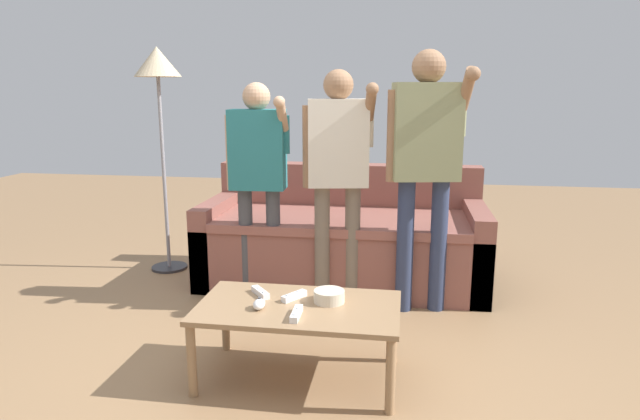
{
  "coord_description": "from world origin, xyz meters",
  "views": [
    {
      "loc": [
        0.59,
        -2.57,
        1.4
      ],
      "look_at": [
        0.12,
        0.42,
        0.75
      ],
      "focal_mm": 30.97,
      "sensor_mm": 36.0,
      "label": 1
    }
  ],
  "objects": [
    {
      "name": "ground_plane",
      "position": [
        0.0,
        0.0,
        0.0
      ],
      "size": [
        12.0,
        12.0,
        0.0
      ],
      "primitive_type": "plane",
      "color": "#93704C"
    },
    {
      "name": "couch",
      "position": [
        0.14,
        1.4,
        0.3
      ],
      "size": [
        2.05,
        0.93,
        0.84
      ],
      "color": "brown",
      "rests_on": "ground"
    },
    {
      "name": "coffee_table",
      "position": [
        0.09,
        -0.1,
        0.34
      ],
      "size": [
        0.98,
        0.55,
        0.38
      ],
      "color": "#997551",
      "rests_on": "ground"
    },
    {
      "name": "snack_bowl",
      "position": [
        0.23,
        -0.04,
        0.41
      ],
      "size": [
        0.15,
        0.15,
        0.06
      ],
      "primitive_type": "cylinder",
      "color": "beige",
      "rests_on": "coffee_table"
    },
    {
      "name": "game_remote_nunchuk",
      "position": [
        -0.08,
        -0.18,
        0.41
      ],
      "size": [
        0.06,
        0.09,
        0.05
      ],
      "color": "white",
      "rests_on": "coffee_table"
    },
    {
      "name": "floor_lamp",
      "position": [
        -1.27,
        1.43,
        1.5
      ],
      "size": [
        0.35,
        0.35,
        1.72
      ],
      "color": "#2D2D33",
      "rests_on": "ground"
    },
    {
      "name": "player_left",
      "position": [
        -0.38,
        0.95,
        0.92
      ],
      "size": [
        0.44,
        0.32,
        1.46
      ],
      "color": "#47474C",
      "rests_on": "ground"
    },
    {
      "name": "player_center",
      "position": [
        0.16,
        0.91,
        0.96
      ],
      "size": [
        0.48,
        0.32,
        1.53
      ],
      "color": "#756656",
      "rests_on": "ground"
    },
    {
      "name": "player_right",
      "position": [
        0.7,
        0.89,
        1.03
      ],
      "size": [
        0.52,
        0.36,
        1.65
      ],
      "color": "#2D3856",
      "rests_on": "ground"
    },
    {
      "name": "game_remote_wand_near",
      "position": [
        0.06,
        -0.02,
        0.4
      ],
      "size": [
        0.11,
        0.14,
        0.03
      ],
      "color": "white",
      "rests_on": "coffee_table"
    },
    {
      "name": "game_remote_wand_far",
      "position": [
        -0.12,
        -0.0,
        0.4
      ],
      "size": [
        0.12,
        0.14,
        0.03
      ],
      "color": "white",
      "rests_on": "coffee_table"
    },
    {
      "name": "game_remote_wand_spare",
      "position": [
        0.11,
        -0.24,
        0.4
      ],
      "size": [
        0.04,
        0.16,
        0.03
      ],
      "color": "white",
      "rests_on": "coffee_table"
    }
  ]
}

